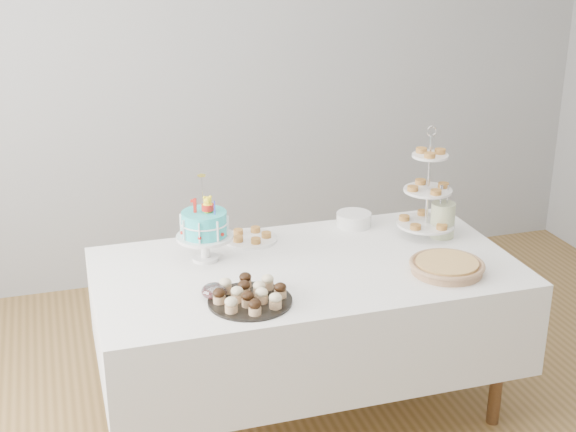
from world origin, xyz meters
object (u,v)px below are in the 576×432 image
object	(u,v)px
birthday_cake	(205,238)
jam_bowl_a	(216,291)
utensil_pitcher	(443,218)
tiered_stand	(428,191)
plate_stack	(354,219)
cupcake_tray	(250,294)
pastry_plate	(251,237)
pie	(447,266)
table	(306,310)
jam_bowl_b	(214,291)

from	to	relation	value
birthday_cake	jam_bowl_a	size ratio (longest dim) A/B	4.24
jam_bowl_a	utensil_pitcher	distance (m)	1.26
birthday_cake	utensil_pitcher	xyz separation A→B (m)	(1.18, -0.06, -0.02)
tiered_stand	utensil_pitcher	bearing A→B (deg)	-26.78
plate_stack	tiered_stand	bearing A→B (deg)	-37.36
jam_bowl_a	birthday_cake	bearing A→B (deg)	85.17
tiered_stand	utensil_pitcher	xyz separation A→B (m)	(0.07, -0.04, -0.14)
cupcake_tray	plate_stack	xyz separation A→B (m)	(0.73, 0.68, -0.00)
jam_bowl_a	pastry_plate	bearing A→B (deg)	62.22
pie	utensil_pitcher	size ratio (longest dim) A/B	1.26
table	pastry_plate	world-z (taller)	pastry_plate
birthday_cake	table	bearing A→B (deg)	-1.77
jam_bowl_b	tiered_stand	bearing A→B (deg)	17.68
table	plate_stack	xyz separation A→B (m)	(0.39, 0.40, 0.26)
jam_bowl_a	plate_stack	bearing A→B (deg)	34.71
jam_bowl_a	table	bearing A→B (deg)	22.13
cupcake_tray	utensil_pitcher	bearing A→B (deg)	20.95
tiered_stand	pastry_plate	world-z (taller)	tiered_stand
pie	jam_bowl_b	world-z (taller)	jam_bowl_b
tiered_stand	pie	bearing A→B (deg)	-103.62
cupcake_tray	birthday_cake	bearing A→B (deg)	100.44
pie	utensil_pitcher	world-z (taller)	utensil_pitcher
tiered_stand	jam_bowl_b	bearing A→B (deg)	-162.32
birthday_cake	pie	distance (m)	1.11
cupcake_tray	tiered_stand	size ratio (longest dim) A/B	0.63
pie	plate_stack	distance (m)	0.68
table	pastry_plate	distance (m)	0.47
table	birthday_cake	world-z (taller)	birthday_cake
table	cupcake_tray	world-z (taller)	cupcake_tray
cupcake_tray	jam_bowl_a	size ratio (longest dim) A/B	3.69
plate_stack	pie	bearing A→B (deg)	-73.68
table	jam_bowl_b	distance (m)	0.57
plate_stack	jam_bowl_b	bearing A→B (deg)	-145.41
pie	tiered_stand	world-z (taller)	tiered_stand
pastry_plate	utensil_pitcher	size ratio (longest dim) A/B	0.98
tiered_stand	table	bearing A→B (deg)	-165.60
table	jam_bowl_b	xyz separation A→B (m)	(-0.47, -0.19, 0.26)
plate_stack	jam_bowl_b	xyz separation A→B (m)	(-0.86, -0.59, -0.00)
cupcake_tray	utensil_pitcher	distance (m)	1.17
cupcake_tray	pastry_plate	bearing A→B (deg)	75.17
table	cupcake_tray	xyz separation A→B (m)	(-0.34, -0.28, 0.27)
tiered_stand	utensil_pitcher	world-z (taller)	tiered_stand
table	utensil_pitcher	xyz separation A→B (m)	(0.75, 0.14, 0.32)
pie	utensil_pitcher	distance (m)	0.43
plate_stack	jam_bowl_a	bearing A→B (deg)	-145.29
table	pie	world-z (taller)	pie
pastry_plate	tiered_stand	bearing A→B (deg)	-12.90
pie	tiered_stand	xyz separation A→B (m)	(0.10, 0.43, 0.20)
table	pie	xyz separation A→B (m)	(0.58, -0.25, 0.26)
table	plate_stack	bearing A→B (deg)	45.95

